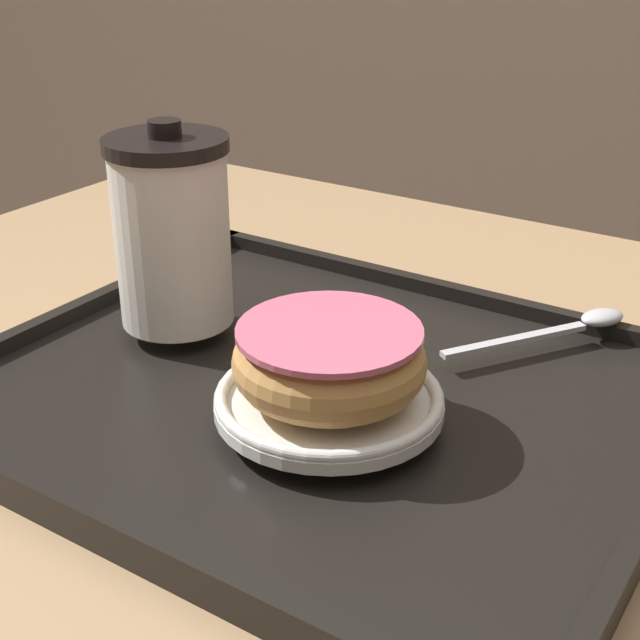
# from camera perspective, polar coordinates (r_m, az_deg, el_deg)

# --- Properties ---
(cafe_table) EXTENTS (0.96, 0.83, 0.75)m
(cafe_table) POSITION_cam_1_polar(r_m,az_deg,el_deg) (0.74, -0.88, -15.37)
(cafe_table) COLOR tan
(cafe_table) RESTS_ON ground_plane
(serving_tray) EXTENTS (0.46, 0.38, 0.02)m
(serving_tray) POSITION_cam_1_polar(r_m,az_deg,el_deg) (0.60, 0.00, -4.86)
(serving_tray) COLOR black
(serving_tray) RESTS_ON cafe_table
(coffee_cup_front) EXTENTS (0.09, 0.09, 0.15)m
(coffee_cup_front) POSITION_cam_1_polar(r_m,az_deg,el_deg) (0.66, -9.44, 5.66)
(coffee_cup_front) COLOR white
(coffee_cup_front) RESTS_ON serving_tray
(plate_with_chocolate_donut) EXTENTS (0.14, 0.14, 0.01)m
(plate_with_chocolate_donut) POSITION_cam_1_polar(r_m,az_deg,el_deg) (0.55, 0.58, -5.11)
(plate_with_chocolate_donut) COLOR white
(plate_with_chocolate_donut) RESTS_ON serving_tray
(donut_chocolate_glazed) EXTENTS (0.12, 0.12, 0.04)m
(donut_chocolate_glazed) POSITION_cam_1_polar(r_m,az_deg,el_deg) (0.54, 0.59, -2.52)
(donut_chocolate_glazed) COLOR tan
(donut_chocolate_glazed) RESTS_ON plate_with_chocolate_donut
(spoon) EXTENTS (0.10, 0.14, 0.01)m
(spoon) POSITION_cam_1_polar(r_m,az_deg,el_deg) (0.68, 16.07, -0.26)
(spoon) COLOR silver
(spoon) RESTS_ON serving_tray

